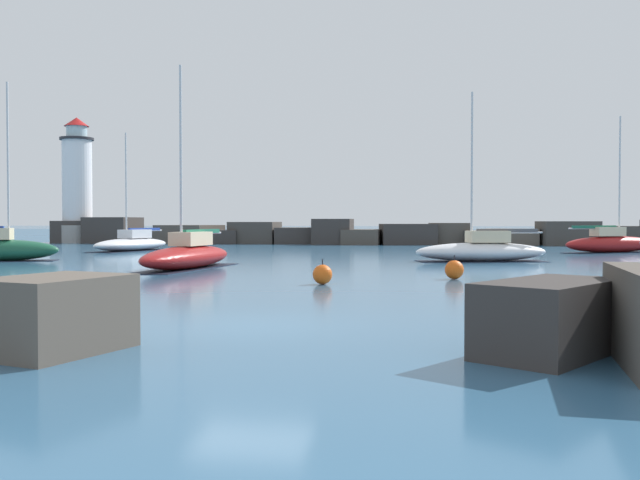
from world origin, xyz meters
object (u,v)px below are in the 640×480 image
Objects in this scene: sailboat_moored_3 at (132,243)px; sailboat_moored_2 at (612,243)px; sailboat_moored_0 at (482,250)px; mooring_buoy_far_side at (322,274)px; sailboat_moored_1 at (188,255)px; lighthouse at (77,189)px; mooring_buoy_orange_near at (454,270)px.

sailboat_moored_2 is at bearing 3.49° from sailboat_moored_3.
sailboat_moored_2 is at bearing 51.58° from sailboat_moored_0.
mooring_buoy_far_side is (-16.65, -27.82, -0.34)m from sailboat_moored_2.
sailboat_moored_1 is at bearing -150.53° from sailboat_moored_0.
lighthouse is 1.37× the size of sailboat_moored_1.
sailboat_moored_1 reaches higher than sailboat_moored_3.
sailboat_moored_1 reaches higher than sailboat_moored_0.
lighthouse reaches higher than sailboat_moored_3.
sailboat_moored_1 is 1.07× the size of sailboat_moored_3.
sailboat_moored_2 reaches higher than sailboat_moored_0.
sailboat_moored_2 is at bearing 59.10° from mooring_buoy_far_side.
lighthouse is 1.47× the size of sailboat_moored_3.
sailboat_moored_2 is 1.11× the size of sailboat_moored_3.
sailboat_moored_0 reaches higher than mooring_buoy_far_side.
mooring_buoy_orange_near is at bearing -20.10° from sailboat_moored_1.
lighthouse is 22.84m from sailboat_moored_3.
lighthouse is 47.65m from sailboat_moored_0.
lighthouse is 54.55m from mooring_buoy_orange_near.
sailboat_moored_0 is at bearing 66.32° from mooring_buoy_far_side.
sailboat_moored_1 is at bearing -139.53° from sailboat_moored_2.
mooring_buoy_orange_near is (-2.02, -12.37, -0.26)m from sailboat_moored_0.
sailboat_moored_0 is 0.99× the size of sailboat_moored_1.
sailboat_moored_1 is 31.60m from sailboat_moored_2.
sailboat_moored_1 is 10.08× the size of mooring_buoy_orange_near.
sailboat_moored_3 is (13.40, -17.84, -4.90)m from lighthouse.
sailboat_moored_1 is 0.97× the size of sailboat_moored_2.
sailboat_moored_3 is (-34.59, -2.11, -0.12)m from sailboat_moored_2.
lighthouse is at bearing 131.54° from mooring_buoy_orange_near.
sailboat_moored_3 is (-24.64, 10.44, -0.05)m from sailboat_moored_0.
sailboat_moored_1 is at bearing -60.17° from sailboat_moored_3.
sailboat_moored_3 is at bearing 124.91° from mooring_buoy_far_side.
mooring_buoy_far_side is at bearing -113.68° from sailboat_moored_0.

